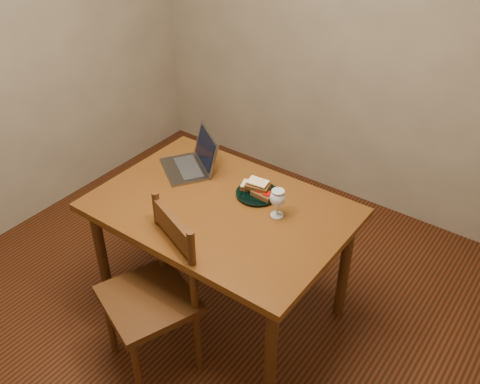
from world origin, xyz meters
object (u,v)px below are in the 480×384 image
Objects in this scene: table at (221,220)px; milk_glass at (277,203)px; plate at (257,194)px; laptop at (194,159)px; chair at (152,289)px.

milk_glass is (0.28, 0.11, 0.16)m from table.
plate is 0.57× the size of laptop.
plate is at bearing 98.55° from chair.
milk_glass is at bearing 21.17° from table.
table is 3.22× the size of laptop.
milk_glass is at bearing 25.04° from laptop.
laptop reaches higher than milk_glass.
laptop is at bearing 149.54° from table.
table is 0.24m from plate.
laptop is (-0.62, 0.10, -0.02)m from milk_glass.
plate is 1.48× the size of milk_glass.
chair is at bearing -32.99° from laptop.
plate is 0.45m from laptop.
chair is at bearing -119.22° from milk_glass.
milk_glass reaches higher than plate.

